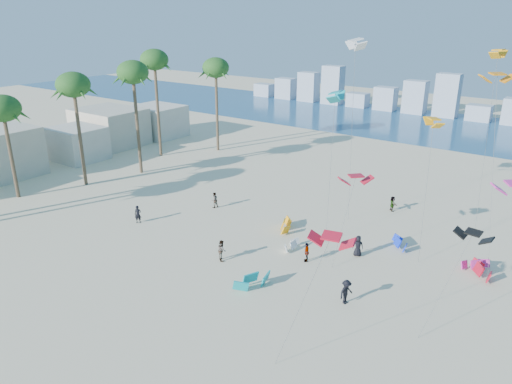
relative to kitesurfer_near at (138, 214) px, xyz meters
The scene contains 10 objects.
ground 14.71m from the kitesurfer_near, 55.35° to the right, with size 220.00×220.00×0.00m, color beige.
ocean 60.50m from the kitesurfer_near, 82.07° to the left, with size 220.00×220.00×0.00m, color navy.
kitesurfer_near is the anchor object (origin of this frame).
kitesurfer_mid 11.47m from the kitesurfer_near, ahead, with size 0.86×0.67×1.77m, color gray.
kitesurfers_far 20.16m from the kitesurfer_near, 20.24° to the left, with size 31.81×19.64×1.84m.
grounded_kites 20.83m from the kitesurfer_near, 14.09° to the left, with size 19.32×15.58×1.01m.
flying_kites 28.16m from the kitesurfer_near, 25.45° to the left, with size 29.55×33.19×17.62m.
palm_row 17.87m from the kitesurfer_near, 163.53° to the left, with size 9.31×44.80×14.81m.
beachfront_buildings 26.87m from the kitesurfer_near, 160.98° to the left, with size 11.50×43.00×6.00m.
distant_skyline 70.32m from the kitesurfer_near, 84.15° to the left, with size 85.00×3.00×8.40m.
Camera 1 is at (26.01, -15.95, 19.24)m, focal length 33.61 mm.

